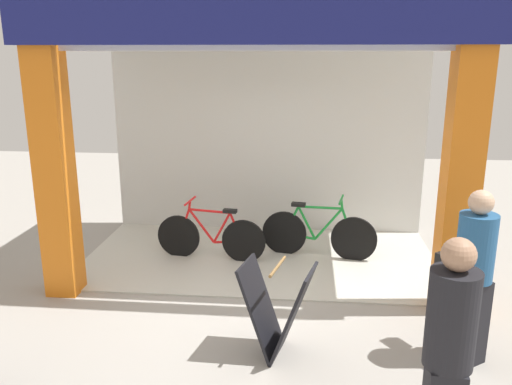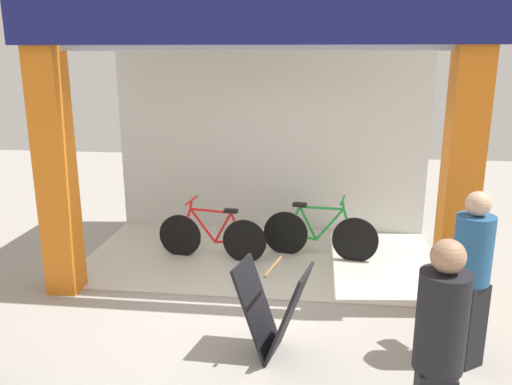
# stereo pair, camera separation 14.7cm
# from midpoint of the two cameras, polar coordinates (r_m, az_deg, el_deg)

# --- Properties ---
(ground_plane) EXTENTS (17.91, 17.91, 0.00)m
(ground_plane) POSITION_cam_midpoint_polar(r_m,az_deg,el_deg) (6.38, -1.25, -11.58)
(ground_plane) COLOR #9E9991
(ground_plane) RESTS_ON ground
(shop_facade) EXTENTS (5.16, 2.94, 3.70)m
(shop_facade) POSITION_cam_midpoint_polar(r_m,az_deg,el_deg) (7.10, -0.07, 7.86)
(shop_facade) COLOR beige
(shop_facade) RESTS_ON ground
(bicycle_inside_0) EXTENTS (1.63, 0.45, 0.90)m
(bicycle_inside_0) POSITION_cam_midpoint_polar(r_m,az_deg,el_deg) (7.50, 6.25, -4.49)
(bicycle_inside_0) COLOR black
(bicycle_inside_0) RESTS_ON ground
(bicycle_inside_1) EXTENTS (1.57, 0.43, 0.87)m
(bicycle_inside_1) POSITION_cam_midpoint_polar(r_m,az_deg,el_deg) (7.42, -5.51, -4.81)
(bicycle_inside_1) COLOR black
(bicycle_inside_1) RESTS_ON ground
(sandwich_board_sign) EXTENTS (0.77, 0.63, 0.94)m
(sandwich_board_sign) POSITION_cam_midpoint_polar(r_m,az_deg,el_deg) (5.13, 1.47, -12.77)
(sandwich_board_sign) COLOR black
(sandwich_board_sign) RESTS_ON ground
(pedestrian_1) EXTENTS (0.52, 0.60, 1.68)m
(pedestrian_1) POSITION_cam_midpoint_polar(r_m,az_deg,el_deg) (5.26, 21.76, -8.32)
(pedestrian_1) COLOR black
(pedestrian_1) RESTS_ON ground
(pedestrian_2) EXTENTS (0.35, 0.56, 1.74)m
(pedestrian_2) POSITION_cam_midpoint_polar(r_m,az_deg,el_deg) (3.84, 19.09, -16.62)
(pedestrian_2) COLOR black
(pedestrian_2) RESTS_ON ground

